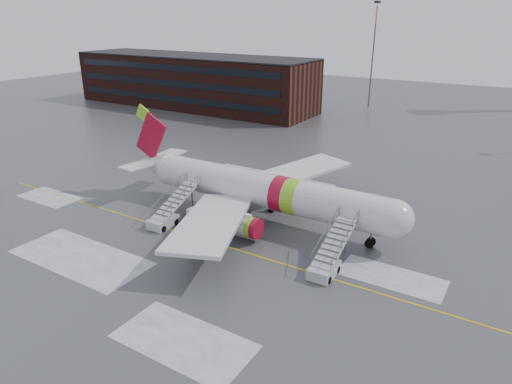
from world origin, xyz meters
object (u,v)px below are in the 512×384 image
Objects in this scene: airliner at (258,190)px; airstair_fwd at (328,261)px; airstair_aft at (168,215)px; pushback_tug at (200,218)px.

airliner is 4.55× the size of airstair_fwd.
airstair_fwd is (11.22, -6.54, -2.35)m from airliner.
airstair_aft is (-18.78, 0.00, 0.00)m from airstair_fwd.
airstair_aft is 3.51m from pushback_tug.
airstair_fwd is 15.79m from pushback_tug.
airstair_fwd and airstair_aft have the same top height.
airliner reaches higher than airstair_fwd.
airliner is 10.50× the size of pushback_tug.
pushback_tug is at bearing 173.97° from airstair_fwd.
airstair_aft is at bearing -151.70° from pushback_tug.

